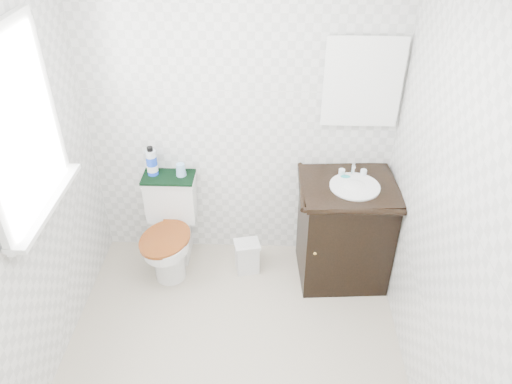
# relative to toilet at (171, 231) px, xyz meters

# --- Properties ---
(floor) EXTENTS (2.40, 2.40, 0.00)m
(floor) POSITION_rel_toilet_xyz_m (0.53, -0.97, -0.32)
(floor) COLOR #A79B86
(floor) RESTS_ON ground
(wall_back) EXTENTS (2.40, 0.00, 2.40)m
(wall_back) POSITION_rel_toilet_xyz_m (0.53, 0.23, 0.88)
(wall_back) COLOR silver
(wall_back) RESTS_ON ground
(wall_left) EXTENTS (0.00, 2.40, 2.40)m
(wall_left) POSITION_rel_toilet_xyz_m (-0.57, -0.97, 0.88)
(wall_left) COLOR silver
(wall_left) RESTS_ON ground
(wall_right) EXTENTS (0.00, 2.40, 2.40)m
(wall_right) POSITION_rel_toilet_xyz_m (1.63, -0.97, 0.88)
(wall_right) COLOR silver
(wall_right) RESTS_ON ground
(window) EXTENTS (0.02, 0.70, 0.90)m
(window) POSITION_rel_toilet_xyz_m (-0.54, -0.72, 1.23)
(window) COLOR white
(window) RESTS_ON wall_left
(mirror) EXTENTS (0.50, 0.02, 0.60)m
(mirror) POSITION_rel_toilet_xyz_m (1.35, 0.20, 1.13)
(mirror) COLOR silver
(mirror) RESTS_ON wall_back
(toilet) EXTENTS (0.44, 0.65, 0.72)m
(toilet) POSITION_rel_toilet_xyz_m (0.00, 0.00, 0.00)
(toilet) COLOR silver
(toilet) RESTS_ON floor
(vanity) EXTENTS (0.70, 0.61, 0.92)m
(vanity) POSITION_rel_toilet_xyz_m (1.30, -0.07, 0.11)
(vanity) COLOR black
(vanity) RESTS_ON floor
(trash_bin) EXTENTS (0.22, 0.19, 0.27)m
(trash_bin) POSITION_rel_toilet_xyz_m (0.58, -0.07, -0.18)
(trash_bin) COLOR silver
(trash_bin) RESTS_ON floor
(towel) EXTENTS (0.38, 0.22, 0.02)m
(towel) POSITION_rel_toilet_xyz_m (0.00, 0.12, 0.41)
(towel) COLOR black
(towel) RESTS_ON toilet
(mouthwash_bottle) EXTENTS (0.08, 0.08, 0.23)m
(mouthwash_bottle) POSITION_rel_toilet_xyz_m (-0.12, 0.14, 0.52)
(mouthwash_bottle) COLOR blue
(mouthwash_bottle) RESTS_ON towel
(cup) EXTENTS (0.08, 0.08, 0.09)m
(cup) POSITION_rel_toilet_xyz_m (0.09, 0.14, 0.47)
(cup) COLOR #7FAAD0
(cup) RESTS_ON towel
(soap_bar) EXTENTS (0.08, 0.05, 0.02)m
(soap_bar) POSITION_rel_toilet_xyz_m (1.27, 0.02, 0.51)
(soap_bar) COLOR #197C7B
(soap_bar) RESTS_ON vanity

